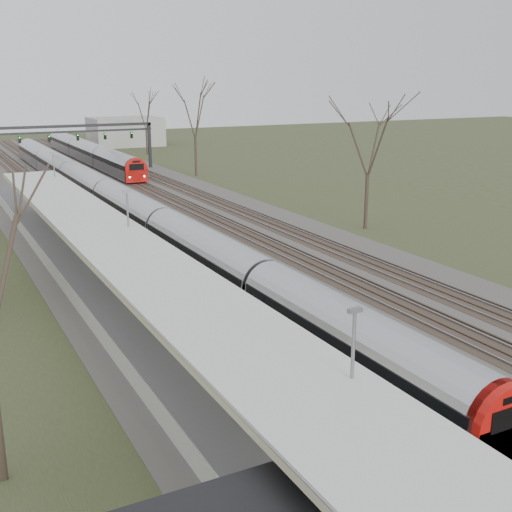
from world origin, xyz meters
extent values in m
cube|color=#474442|center=(0.00, 55.00, 0.05)|extent=(24.00, 160.00, 0.10)
cube|color=#4C3828|center=(-6.00, 55.00, 0.09)|extent=(2.60, 160.00, 0.06)
cube|color=gray|center=(-6.72, 55.00, 0.16)|extent=(0.07, 160.00, 0.12)
cube|color=gray|center=(-5.28, 55.00, 0.16)|extent=(0.07, 160.00, 0.12)
cube|color=#4C3828|center=(-2.50, 55.00, 0.09)|extent=(2.60, 160.00, 0.06)
cube|color=gray|center=(-3.22, 55.00, 0.16)|extent=(0.07, 160.00, 0.12)
cube|color=gray|center=(-1.78, 55.00, 0.16)|extent=(0.07, 160.00, 0.12)
cube|color=#4C3828|center=(1.00, 55.00, 0.09)|extent=(2.60, 160.00, 0.06)
cube|color=gray|center=(0.28, 55.00, 0.16)|extent=(0.07, 160.00, 0.12)
cube|color=gray|center=(1.72, 55.00, 0.16)|extent=(0.07, 160.00, 0.12)
cube|color=#4C3828|center=(4.50, 55.00, 0.09)|extent=(2.60, 160.00, 0.06)
cube|color=gray|center=(3.78, 55.00, 0.16)|extent=(0.07, 160.00, 0.12)
cube|color=gray|center=(5.22, 55.00, 0.16)|extent=(0.07, 160.00, 0.12)
cube|color=#4C3828|center=(8.00, 55.00, 0.09)|extent=(2.60, 160.00, 0.06)
cube|color=gray|center=(7.28, 55.00, 0.16)|extent=(0.07, 160.00, 0.12)
cube|color=gray|center=(8.72, 55.00, 0.16)|extent=(0.07, 160.00, 0.12)
cube|color=#9E9B93|center=(-9.05, 37.50, 0.50)|extent=(3.50, 69.00, 1.00)
cylinder|color=slate|center=(-9.05, 18.00, 2.50)|extent=(0.14, 0.14, 3.00)
cylinder|color=slate|center=(-9.05, 26.00, 2.50)|extent=(0.14, 0.14, 3.00)
cylinder|color=slate|center=(-9.05, 34.00, 2.50)|extent=(0.14, 0.14, 3.00)
cylinder|color=slate|center=(-9.05, 42.00, 2.50)|extent=(0.14, 0.14, 3.00)
cylinder|color=slate|center=(-9.05, 50.00, 2.50)|extent=(0.14, 0.14, 3.00)
cube|color=silver|center=(-9.05, 33.00, 4.05)|extent=(4.10, 50.00, 0.12)
cube|color=#BCB491|center=(-9.05, 33.00, 3.88)|extent=(4.10, 50.00, 0.25)
cube|color=black|center=(10.50, 85.00, 3.00)|extent=(0.35, 0.35, 6.00)
cube|color=black|center=(0.25, 85.00, 5.90)|extent=(21.00, 0.35, 0.35)
cube|color=black|center=(0.25, 85.00, 5.20)|extent=(21.00, 0.25, 0.25)
cube|color=black|center=(-6.00, 84.80, 4.50)|extent=(0.32, 0.22, 0.85)
sphere|color=#0CFF19|center=(-6.00, 84.66, 4.75)|extent=(0.16, 0.16, 0.16)
cube|color=black|center=(-2.50, 84.80, 4.50)|extent=(0.32, 0.22, 0.85)
sphere|color=#0CFF19|center=(-2.50, 84.66, 4.75)|extent=(0.16, 0.16, 0.16)
cube|color=black|center=(1.00, 84.80, 4.50)|extent=(0.32, 0.22, 0.85)
sphere|color=#0CFF19|center=(1.00, 84.66, 4.75)|extent=(0.16, 0.16, 0.16)
cube|color=black|center=(4.50, 84.80, 4.50)|extent=(0.32, 0.22, 0.85)
sphere|color=#0CFF19|center=(4.50, 84.66, 4.75)|extent=(0.16, 0.16, 0.16)
cube|color=black|center=(8.00, 84.80, 4.50)|extent=(0.32, 0.22, 0.85)
sphere|color=#0CFF19|center=(8.00, 84.66, 4.75)|extent=(0.16, 0.16, 0.16)
cylinder|color=#2D231C|center=(14.00, 42.00, 2.25)|extent=(0.30, 0.30, 4.50)
cube|color=#9C9EA6|center=(-2.50, 58.23, 1.10)|extent=(2.55, 90.00, 1.60)
cylinder|color=#9C9EA6|center=(-2.50, 58.23, 1.75)|extent=(2.60, 89.70, 2.60)
cube|color=black|center=(-2.50, 58.23, 1.85)|extent=(2.62, 89.40, 0.55)
cube|color=red|center=(-2.50, 13.33, 1.05)|extent=(2.55, 0.50, 1.50)
cylinder|color=red|center=(-2.50, 13.38, 1.75)|extent=(2.60, 0.60, 2.60)
cube|color=black|center=(-2.50, 13.11, 2.05)|extent=(1.70, 0.12, 0.70)
sphere|color=white|center=(-3.35, 13.13, 0.95)|extent=(0.22, 0.22, 0.22)
cube|color=black|center=(-2.50, 58.23, 0.17)|extent=(1.80, 89.00, 0.35)
cube|color=#9C9EA6|center=(4.50, 94.49, 1.10)|extent=(2.55, 45.00, 1.60)
cylinder|color=#9C9EA6|center=(4.50, 94.49, 1.75)|extent=(2.60, 44.70, 2.60)
cube|color=black|center=(4.50, 94.49, 1.85)|extent=(2.62, 44.40, 0.55)
cube|color=red|center=(4.50, 72.09, 1.05)|extent=(2.55, 0.50, 1.50)
cylinder|color=red|center=(4.50, 72.14, 1.75)|extent=(2.60, 0.60, 2.60)
cube|color=black|center=(4.50, 71.87, 2.05)|extent=(1.70, 0.12, 0.70)
sphere|color=white|center=(3.65, 71.89, 0.95)|extent=(0.22, 0.22, 0.22)
sphere|color=white|center=(5.35, 71.89, 0.95)|extent=(0.22, 0.22, 0.22)
cube|color=black|center=(4.50, 94.49, 0.17)|extent=(1.80, 44.00, 0.35)
camera|label=1|loc=(-17.03, 1.58, 11.69)|focal=45.00mm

